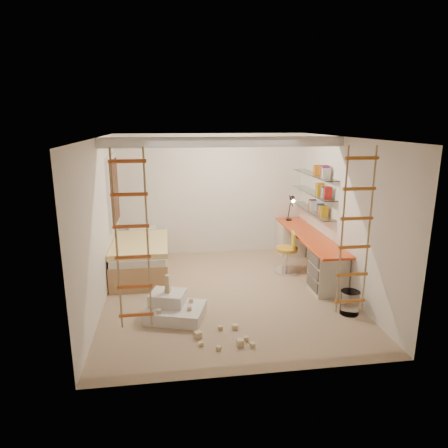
{
  "coord_description": "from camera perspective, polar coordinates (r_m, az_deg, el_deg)",
  "views": [
    {
      "loc": [
        -0.92,
        -6.21,
        2.86
      ],
      "look_at": [
        0.0,
        0.3,
        1.15
      ],
      "focal_mm": 32.0,
      "sensor_mm": 36.0,
      "label": 1
    }
  ],
  "objects": [
    {
      "name": "desk",
      "position": [
        7.93,
        11.82,
        -3.77
      ],
      "size": [
        0.56,
        2.8,
        0.75
      ],
      "color": "#E84B1B",
      "rests_on": "floor"
    },
    {
      "name": "rope_ladder_right",
      "position": [
        5.18,
        18.28,
        -1.21
      ],
      "size": [
        0.41,
        0.04,
        2.13
      ],
      "primitive_type": null,
      "color": "#C67821",
      "rests_on": "ceiling"
    },
    {
      "name": "waste_bin",
      "position": [
        6.46,
        17.52,
        -10.64
      ],
      "size": [
        0.29,
        0.29,
        0.36
      ],
      "primitive_type": "cylinder",
      "color": "white",
      "rests_on": "floor"
    },
    {
      "name": "play_platform",
      "position": [
        6.13,
        -7.23,
        -11.84
      ],
      "size": [
        0.97,
        0.85,
        0.37
      ],
      "color": "silver",
      "rests_on": "floor"
    },
    {
      "name": "floor",
      "position": [
        6.89,
        0.35,
        -9.92
      ],
      "size": [
        4.5,
        4.5,
        0.0
      ],
      "primitive_type": "plane",
      "color": "#9B7D64",
      "rests_on": "ground"
    },
    {
      "name": "task_lamp",
      "position": [
        8.61,
        9.65,
        2.83
      ],
      "size": [
        0.14,
        0.36,
        0.57
      ],
      "color": "black",
      "rests_on": "desk"
    },
    {
      "name": "shelves",
      "position": [
        7.97,
        12.62,
        4.4
      ],
      "size": [
        0.25,
        1.8,
        0.71
      ],
      "color": "white",
      "rests_on": "wall_right"
    },
    {
      "name": "window_frame",
      "position": [
        7.89,
        -15.63,
        4.48
      ],
      "size": [
        0.06,
        1.15,
        1.35
      ],
      "primitive_type": "cube",
      "color": "white",
      "rests_on": "wall_left"
    },
    {
      "name": "window_blind",
      "position": [
        7.88,
        -15.34,
        4.5
      ],
      "size": [
        0.02,
        1.0,
        1.2
      ],
      "primitive_type": "cube",
      "color": "#4C2D1E",
      "rests_on": "window_frame"
    },
    {
      "name": "bed",
      "position": [
        7.87,
        -11.73,
        -4.49
      ],
      "size": [
        1.02,
        2.0,
        0.69
      ],
      "color": "#AD7F51",
      "rests_on": "floor"
    },
    {
      "name": "toy_blocks",
      "position": [
        5.74,
        -3.1,
        -13.25
      ],
      "size": [
        1.28,
        1.16,
        0.64
      ],
      "color": "#CCB284",
      "rests_on": "floor"
    },
    {
      "name": "ceiling_beam",
      "position": [
        6.58,
        0.0,
        11.63
      ],
      "size": [
        4.0,
        0.18,
        0.16
      ],
      "primitive_type": "cube",
      "color": "white",
      "rests_on": "ceiling"
    },
    {
      "name": "rope_ladder_left",
      "position": [
        4.67,
        -12.99,
        -2.51
      ],
      "size": [
        0.41,
        0.04,
        2.13
      ],
      "primitive_type": null,
      "color": "#D54D24",
      "rests_on": "ceiling"
    },
    {
      "name": "swivel_chair",
      "position": [
        7.8,
        9.03,
        -4.78
      ],
      "size": [
        0.56,
        0.56,
        0.81
      ],
      "color": "gold",
      "rests_on": "floor"
    },
    {
      "name": "books",
      "position": [
        7.95,
        12.65,
        4.88
      ],
      "size": [
        0.14,
        0.7,
        0.92
      ],
      "color": "yellow",
      "rests_on": "shelves"
    }
  ]
}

